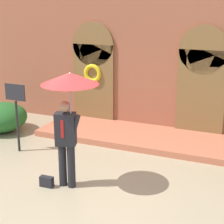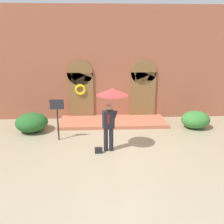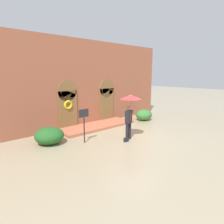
{
  "view_description": "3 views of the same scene",
  "coord_description": "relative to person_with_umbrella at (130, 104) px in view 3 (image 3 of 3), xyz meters",
  "views": [
    {
      "loc": [
        3.21,
        -6.03,
        3.68
      ],
      "look_at": [
        0.0,
        1.54,
        1.18
      ],
      "focal_mm": 60.0,
      "sensor_mm": 36.0,
      "label": 1
    },
    {
      "loc": [
        -0.62,
        -8.6,
        4.09
      ],
      "look_at": [
        -0.13,
        1.32,
        1.11
      ],
      "focal_mm": 40.0,
      "sensor_mm": 36.0,
      "label": 2
    },
    {
      "loc": [
        -7.86,
        -6.91,
        3.43
      ],
      "look_at": [
        -0.2,
        1.38,
        1.26
      ],
      "focal_mm": 32.0,
      "sensor_mm": 36.0,
      "label": 3
    }
  ],
  "objects": [
    {
      "name": "ground_plane",
      "position": [
        0.22,
        0.03,
        -1.91
      ],
      "size": [
        80.0,
        80.0,
        0.0
      ],
      "primitive_type": "plane",
      "color": "tan"
    },
    {
      "name": "shrub_left",
      "position": [
        -3.48,
        2.2,
        -1.5
      ],
      "size": [
        1.43,
        1.43,
        0.83
      ],
      "primitive_type": "ellipsoid",
      "color": "#235B23",
      "rests_on": "ground"
    },
    {
      "name": "building_facade",
      "position": [
        0.22,
        4.18,
        0.77
      ],
      "size": [
        14.0,
        2.3,
        5.6
      ],
      "color": "#9E563D",
      "rests_on": "ground"
    },
    {
      "name": "sign_post",
      "position": [
        -2.12,
        1.13,
        -0.75
      ],
      "size": [
        0.56,
        0.06,
        1.72
      ],
      "color": "black",
      "rests_on": "ground"
    },
    {
      "name": "person_with_umbrella",
      "position": [
        0.0,
        0.0,
        0.0
      ],
      "size": [
        1.1,
        1.1,
        2.36
      ],
      "color": "black",
      "rests_on": "ground"
    },
    {
      "name": "handbag",
      "position": [
        -0.47,
        -0.2,
        -1.8
      ],
      "size": [
        0.28,
        0.13,
        0.22
      ],
      "primitive_type": "cube",
      "rotation": [
        0.0,
        0.0,
        0.04
      ],
      "color": "black",
      "rests_on": "ground"
    },
    {
      "name": "shrub_right",
      "position": [
        4.05,
        2.25,
        -1.51
      ],
      "size": [
        1.32,
        1.13,
        0.81
      ],
      "primitive_type": "ellipsoid",
      "color": "#387A33",
      "rests_on": "ground"
    }
  ]
}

